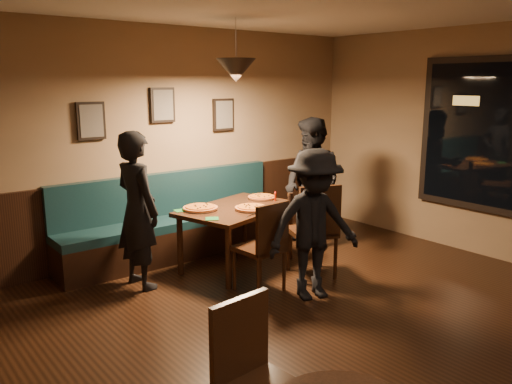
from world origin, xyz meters
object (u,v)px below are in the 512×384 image
Objects in this scene: diner_front at (314,225)px; soda_glass at (290,199)px; dining_table at (237,237)px; chair_near_right at (312,229)px; chair_near_left at (259,246)px; tabasco_bottle at (275,196)px; booth_bench at (177,217)px; diner_left at (138,210)px; diner_right at (312,184)px.

soda_glass is at bearing 77.10° from diner_front.
chair_near_right is at bearing -71.99° from dining_table.
chair_near_left is 1.11m from tabasco_bottle.
diner_front is at bearing -102.10° from dining_table.
diner_front reaches higher than chair_near_right.
chair_near_left is at bearing 140.74° from diner_front.
booth_bench is at bearing 139.68° from tabasco_bottle.
tabasco_bottle is at bearing -101.98° from diner_left.
soda_glass is at bearing 23.95° from chair_near_left.
chair_near_left is 1.63m from diner_right.
diner_left reaches higher than soda_glass.
booth_bench is at bearing 89.86° from chair_near_left.
booth_bench reaches higher than dining_table.
chair_near_right is at bearing -5.32° from chair_near_left.
soda_glass is 1.16× the size of tabasco_bottle.
diner_left is at bearing 173.17° from chair_near_right.
diner_right is at bearing -0.72° from tabasco_bottle.
diner_right is (2.33, -0.20, 0.02)m from diner_left.
booth_bench is 1.04m from diner_left.
dining_table is 0.90m from chair_near_right.
dining_table is 1.25m from diner_front.
diner_front reaches higher than dining_table.
dining_table is 1.26m from diner_left.
dining_table is 0.89× the size of diner_front.
soda_glass is (-0.61, -0.25, -0.06)m from diner_right.
diner_right is at bearing -16.60° from dining_table.
chair_near_left is 0.98m from soda_glass.
dining_table is 1.39× the size of chair_near_left.
soda_glass is at bearing -64.86° from diner_right.
diner_left reaches higher than tabasco_bottle.
soda_glass is (0.82, 0.44, 0.31)m from chair_near_left.
diner_left reaches higher than dining_table.
booth_bench is 1.82× the size of diner_left.
soda_glass is (0.51, 0.90, 0.03)m from diner_front.
diner_front is at bearing -111.20° from chair_near_right.
chair_near_left is 0.74m from chair_near_right.
diner_left is 1.73m from tabasco_bottle.
dining_table is (0.36, -0.75, -0.14)m from booth_bench.
dining_table is 1.26× the size of chair_near_right.
chair_near_right is 8.83× the size of tabasco_bottle.
tabasco_bottle is (1.72, -0.19, -0.05)m from diner_left.
diner_front is at bearing -119.32° from soda_glass.
diner_right is (1.43, 0.69, 0.37)m from chair_near_left.
diner_right is 1.13× the size of diner_front.
chair_near_right is 0.71× the size of diner_front.
soda_glass reaches higher than tabasco_bottle.
tabasco_bottle is at bearing -88.11° from diner_right.
booth_bench is 1.48m from chair_near_left.
diner_left is at bearing 165.43° from soda_glass.
tabasco_bottle is at bearing 83.26° from diner_front.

